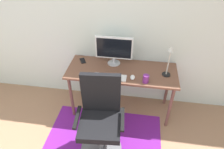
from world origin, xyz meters
TOP-DOWN VIEW (x-y plane):
  - wall_back at (0.00, 2.20)m, footprint 6.00×0.10m
  - area_rug at (0.22, 1.17)m, footprint 1.56×1.17m
  - desk at (0.38, 1.84)m, footprint 1.52×0.58m
  - monitor at (0.25, 1.99)m, footprint 0.52×0.18m
  - keyboard at (0.24, 1.65)m, footprint 0.43×0.13m
  - computer_mouse at (0.54, 1.68)m, footprint 0.06×0.10m
  - coffee_cup at (0.71, 1.63)m, footprint 0.08×0.08m
  - cell_phone at (-0.22, 1.98)m, footprint 0.13×0.16m
  - desk_lamp at (0.98, 1.82)m, footprint 0.11×0.11m
  - office_chair at (0.21, 1.13)m, footprint 0.59×0.53m

SIDE VIEW (x-z plane):
  - area_rug at x=0.22m, z-range 0.00..0.01m
  - office_chair at x=0.21m, z-range -0.08..1.00m
  - desk at x=0.38m, z-range 0.30..1.06m
  - cell_phone at x=-0.22m, z-range 0.76..0.77m
  - keyboard at x=0.24m, z-range 0.76..0.78m
  - computer_mouse at x=0.54m, z-range 0.76..0.80m
  - coffee_cup at x=0.71m, z-range 0.76..0.87m
  - monitor at x=0.25m, z-range 0.79..1.21m
  - desk_lamp at x=0.98m, z-range 0.82..1.25m
  - wall_back at x=0.00m, z-range 0.00..2.60m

